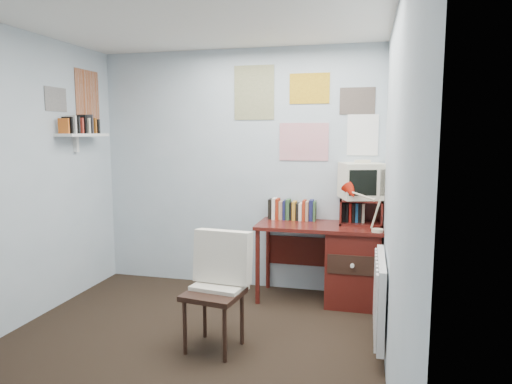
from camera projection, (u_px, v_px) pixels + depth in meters
The scene contains 14 objects.
ground at pixel (172, 361), 3.31m from camera, with size 3.50×3.50×0.00m, color black.
back_wall at pixel (238, 170), 4.83m from camera, with size 3.00×0.02×2.50m, color silver.
right_wall at pixel (394, 197), 2.79m from camera, with size 0.02×3.50×2.50m, color silver.
ceiling at pixel (163, 1), 2.98m from camera, with size 3.00×3.50×0.02m, color white.
desk at pixel (347, 262), 4.40m from camera, with size 1.20×0.55×0.76m.
desk_chair at pixel (214, 294), 3.43m from camera, with size 0.44×0.42×0.87m, color black.
desk_lamp at pixel (378, 211), 4.06m from camera, with size 0.26×0.23×0.38m, color red.
tv_riser at pixel (361, 211), 4.42m from camera, with size 0.40×0.30×0.25m, color #541813.
crt_tv at pixel (362, 179), 4.40m from camera, with size 0.40×0.36×0.37m, color beige.
book_row at pixel (298, 209), 4.64m from camera, with size 0.60×0.14×0.22m, color #541813.
radiator at pixel (380, 296), 3.44m from camera, with size 0.09×0.80×0.60m, color white.
wall_shelf at pixel (83, 135), 4.49m from camera, with size 0.20×0.62×0.24m, color white.
posters_back at pixel (304, 112), 4.58m from camera, with size 1.20×0.01×0.90m, color white.
posters_left at pixel (72, 96), 4.46m from camera, with size 0.01×0.70×0.60m, color white.
Camera 1 is at (1.34, -2.88, 1.64)m, focal length 32.00 mm.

